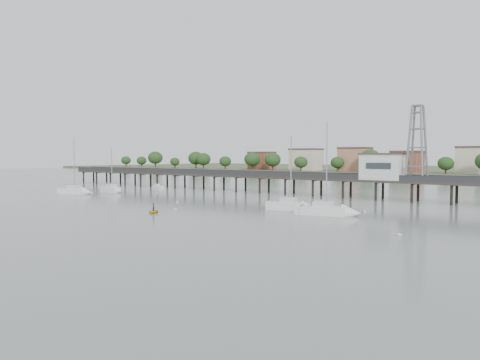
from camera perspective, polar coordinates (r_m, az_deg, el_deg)
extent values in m
plane|color=slate|center=(66.86, -24.95, -4.84)|extent=(500.00, 500.00, 0.00)
cube|color=#2D2823|center=(108.03, 4.50, 0.32)|extent=(150.00, 5.00, 0.50)
cube|color=#333335|center=(106.00, 3.80, 0.70)|extent=(150.00, 0.12, 1.10)
cube|color=#333335|center=(110.02, 5.19, 0.78)|extent=(150.00, 0.12, 1.10)
cylinder|color=black|center=(158.99, -18.54, 0.32)|extent=(0.50, 0.50, 4.40)
cylinder|color=black|center=(161.14, -17.41, 0.38)|extent=(0.50, 0.50, 4.40)
cylinder|color=black|center=(106.56, 3.94, -0.77)|extent=(0.50, 0.50, 4.40)
cylinder|color=black|center=(109.74, 5.04, -0.66)|extent=(0.50, 0.50, 4.40)
cube|color=silver|center=(96.60, 17.04, 1.51)|extent=(8.00, 5.00, 5.00)
cube|color=#4C3833|center=(96.58, 17.06, 3.08)|extent=(8.40, 5.40, 0.30)
cube|color=slate|center=(94.96, 20.86, 8.46)|extent=(1.80, 1.80, 0.30)
cube|color=silver|center=(95.03, 20.87, 8.91)|extent=(0.90, 0.90, 1.20)
cube|color=silver|center=(75.79, 5.92, -3.31)|extent=(6.03, 3.60, 1.65)
cone|color=silver|center=(74.88, 8.52, -3.41)|extent=(2.85, 2.74, 2.20)
cube|color=silver|center=(75.67, 5.93, -2.43)|extent=(2.89, 2.36, 0.75)
cylinder|color=#A5A8AA|center=(75.26, 6.24, 1.32)|extent=(0.18, 0.18, 10.60)
cylinder|color=#A5A8AA|center=(75.90, 5.25, -1.99)|extent=(3.22, 0.98, 0.12)
cube|color=silver|center=(115.69, -15.42, -1.23)|extent=(5.21, 2.28, 1.65)
cone|color=silver|center=(113.06, -14.53, -1.31)|extent=(2.24, 2.11, 1.98)
cube|color=silver|center=(115.62, -15.43, -0.65)|extent=(2.36, 1.72, 0.75)
cylinder|color=#A5A8AA|center=(115.13, -15.36, 1.55)|extent=(0.18, 0.18, 9.56)
cylinder|color=#A5A8AA|center=(116.29, -15.67, -0.36)|extent=(2.98, 0.29, 0.12)
cube|color=silver|center=(113.70, -19.66, -1.37)|extent=(6.44, 4.06, 1.65)
cone|color=silver|center=(111.34, -18.17, -1.43)|extent=(3.10, 2.99, 2.34)
cube|color=silver|center=(113.62, -19.67, -0.78)|extent=(3.12, 2.60, 0.75)
cylinder|color=#A5A8AA|center=(113.14, -19.55, 1.89)|extent=(0.18, 0.18, 11.28)
cylinder|color=#A5A8AA|center=(114.22, -20.06, -0.49)|extent=(3.38, 1.18, 0.12)
cube|color=silver|center=(70.29, 10.11, -3.84)|extent=(7.03, 4.41, 1.65)
cone|color=silver|center=(69.70, 13.44, -3.93)|extent=(3.38, 3.26, 2.55)
cube|color=silver|center=(70.16, 10.11, -2.89)|extent=(3.40, 2.83, 0.75)
cylinder|color=#A5A8AA|center=(69.73, 10.53, 1.85)|extent=(0.18, 0.18, 12.32)
cylinder|color=#A5A8AA|center=(70.30, 9.24, -2.42)|extent=(3.69, 1.27, 0.12)
cube|color=silver|center=(123.30, -9.92, -0.96)|extent=(4.16, 2.55, 1.08)
cube|color=silver|center=(124.02, -10.11, -0.64)|extent=(1.58, 1.58, 0.65)
imported|color=yellow|center=(73.07, -10.49, -3.96)|extent=(2.04, 1.77, 2.95)
imported|color=black|center=(73.07, -10.49, -3.96)|extent=(0.85, 1.32, 0.30)
ellipsoid|color=beige|center=(75.25, 14.94, -3.75)|extent=(0.56, 0.56, 0.39)
ellipsoid|color=beige|center=(76.96, -7.89, -3.53)|extent=(0.56, 0.56, 0.39)
ellipsoid|color=beige|center=(54.56, 18.86, -6.35)|extent=(0.56, 0.56, 0.39)
ellipsoid|color=beige|center=(100.12, -19.74, -2.17)|extent=(0.56, 0.56, 0.39)
ellipsoid|color=beige|center=(88.73, -7.65, -2.66)|extent=(0.56, 0.56, 0.39)
ellipsoid|color=beige|center=(114.79, -17.59, -1.49)|extent=(0.56, 0.56, 0.39)
cube|color=#475133|center=(281.79, 25.50, 1.02)|extent=(500.00, 170.00, 1.40)
cube|color=brown|center=(260.25, 2.67, 2.32)|extent=(13.00, 10.50, 9.00)
cube|color=brown|center=(245.31, 8.05, 2.25)|extent=(13.00, 10.50, 9.00)
cube|color=brown|center=(233.19, 13.84, 2.15)|extent=(13.00, 10.50, 9.00)
cube|color=brown|center=(224.30, 19.70, 2.04)|extent=(13.00, 10.50, 9.00)
cube|color=brown|center=(217.34, 26.74, 1.86)|extent=(13.00, 10.50, 9.00)
ellipsoid|color=#183716|center=(269.41, -4.04, 2.40)|extent=(8.00, 8.00, 6.80)
ellipsoid|color=#183716|center=(209.89, 21.29, 2.03)|extent=(8.00, 8.00, 6.80)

